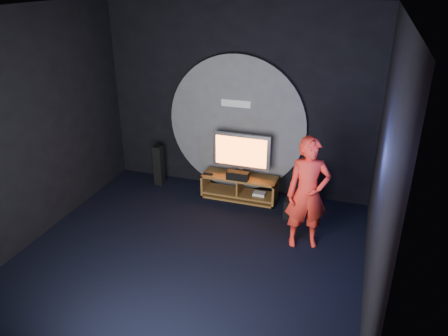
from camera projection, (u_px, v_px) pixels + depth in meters
The scene contains 15 objects.
floor at pixel (188, 258), 6.51m from camera, with size 5.00×5.00×0.00m, color black.
back_wall at pixel (238, 100), 7.95m from camera, with size 5.00×0.04×3.50m, color black.
front_wall at pixel (66, 256), 3.62m from camera, with size 5.00×0.04×3.50m, color black.
left_wall at pixel (29, 129), 6.49m from camera, with size 0.04×5.00×3.50m, color black.
right_wall at pixel (382, 174), 5.07m from camera, with size 0.04×5.00×3.50m, color black.
ceiling at pixel (178, 9), 5.06m from camera, with size 5.00×5.00×0.01m, color black.
wall_disc_panel at pixel (237, 125), 8.08m from camera, with size 2.60×0.11×2.60m.
media_console at pixel (240, 188), 8.14m from camera, with size 1.39×0.45×0.45m.
tv at pixel (241, 153), 7.92m from camera, with size 1.07×0.22×0.80m.
center_speaker at pixel (238, 176), 7.88m from camera, with size 0.40×0.15×0.15m, color black.
remote at pixel (208, 174), 8.10m from camera, with size 0.18×0.05×0.02m, color black.
tower_speaker_left at pixel (159, 165), 8.60m from camera, with size 0.16×0.18×0.81m, color black.
tower_speaker_right at pixel (307, 192), 7.57m from camera, with size 0.16×0.18×0.81m, color black.
subwoofer at pixel (294, 208), 7.52m from camera, with size 0.31×0.31×0.34m, color black.
player at pixel (308, 194), 6.48m from camera, with size 0.64×0.42×1.77m, color #F92F22.
Camera 1 is at (2.18, -4.93, 3.92)m, focal length 35.00 mm.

